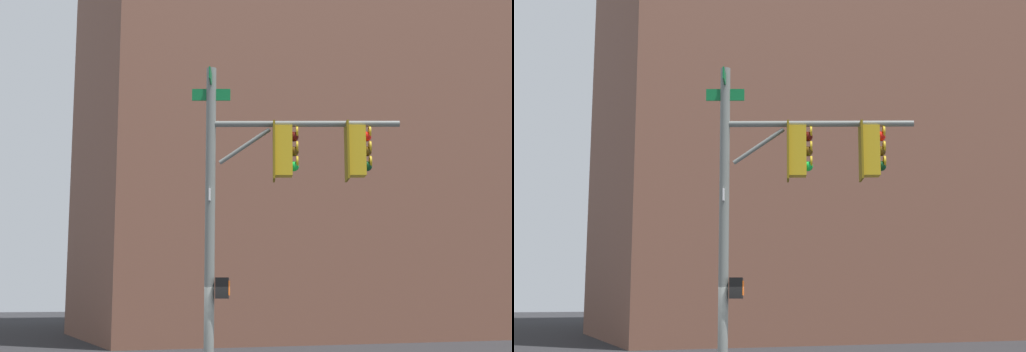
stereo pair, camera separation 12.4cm
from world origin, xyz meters
The scene contains 2 objects.
signal_pole_assembly centered at (-1.03, 0.65, 4.45)m, with size 3.88×1.97×6.87m.
building_brick_farside centered at (-20.24, -43.69, 15.94)m, with size 23.05×17.30×31.88m, color #845B47.
Camera 2 is at (4.39, 13.93, 2.33)m, focal length 51.73 mm.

